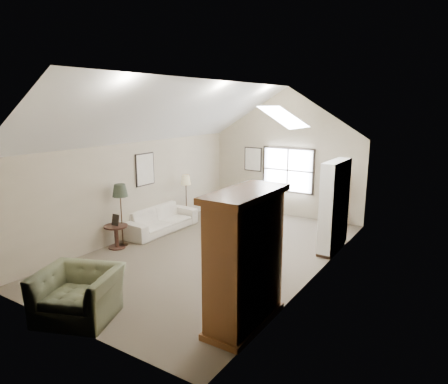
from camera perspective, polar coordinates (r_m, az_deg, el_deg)
The scene contains 18 objects.
room_shell at distance 9.06m, azimuth -1.39°, elevation 10.76°, with size 5.01×8.01×4.00m.
window at distance 12.67m, azimuth 9.11°, elevation 3.11°, with size 1.72×0.08×1.42m, color black.
skylight at distance 9.22m, azimuth 8.66°, elevation 10.73°, with size 0.80×1.20×0.52m, color white, non-canonical shape.
wall_art at distance 11.86m, azimuth -3.66°, elevation 3.97°, with size 1.97×3.71×0.88m.
armoire at distance 6.34m, azimuth 3.02°, elevation -9.62°, with size 0.60×1.50×2.20m, color brown.
tv_alcove at distance 9.79m, azimuth 15.51°, elevation -1.74°, with size 0.32×1.30×2.10m, color white.
media_console at distance 10.04m, azimuth 15.12°, elevation -6.44°, with size 0.34×1.18×0.60m, color #382316.
tv_panel at distance 9.86m, azimuth 15.32°, elevation -3.03°, with size 0.05×0.90×0.55m, color black.
sofa at distance 11.28m, azimuth -9.13°, elevation -3.86°, with size 2.29×0.90×0.67m, color beige.
armchair_near at distance 7.22m, azimuth -20.10°, elevation -13.53°, with size 1.26×1.10×0.82m, color #66694A.
armchair_far at distance 11.84m, azimuth 3.18°, elevation -2.17°, with size 1.04×1.07×0.97m, color #686B4B.
coffee_table at distance 10.56m, azimuth 2.96°, elevation -5.56°, with size 0.83×0.46×0.42m, color #3B2B18.
bowl at distance 10.49m, azimuth 2.97°, elevation -4.33°, with size 0.20×0.20×0.05m, color #362016.
side_table at distance 10.22m, azimuth -15.11°, elevation -6.17°, with size 0.57×0.57×0.57m, color #331C15.
side_chair at distance 12.03m, azimuth 15.92°, elevation -1.91°, with size 0.46×0.46×1.17m, color brown.
tripod_lamp at distance 11.46m, azimuth 14.82°, elevation -0.46°, with size 0.58×0.58×1.99m, color silver, non-canonical shape.
dark_lamp at distance 10.20m, azimuth -14.45°, elevation -3.16°, with size 0.38×0.38×1.60m, color #262D1F, non-canonical shape.
tan_lamp at distance 12.07m, azimuth -5.42°, elevation -0.79°, with size 0.29×0.29×1.44m, color tan, non-canonical shape.
Camera 1 is at (5.06, -7.51, 3.49)m, focal length 32.00 mm.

